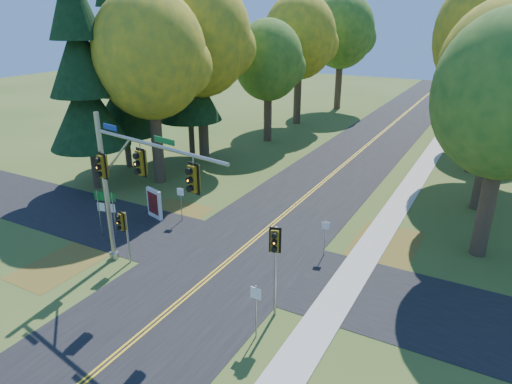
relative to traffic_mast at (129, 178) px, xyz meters
The scene contains 30 objects.
ground 6.36m from the traffic_mast, 25.91° to the left, with size 160.00×160.00×0.00m, color #344C1A.
road_main 6.35m from the traffic_mast, 25.91° to the left, with size 8.00×160.00×0.02m, color black.
road_cross 7.14m from the traffic_mast, 46.91° to the left, with size 60.00×6.00×0.02m, color black.
centerline_left 6.28m from the traffic_mast, 26.58° to the left, with size 0.10×160.00×0.01m, color gold.
centerline_right 6.39m from the traffic_mast, 25.26° to the left, with size 0.10×160.00×0.01m, color gold.
sidewalk_east 11.00m from the traffic_mast, ahead, with size 1.60×160.00×0.06m, color #9E998E.
leaf_patch_w_near 8.21m from the traffic_mast, 118.45° to the left, with size 4.00×6.00×0.00m, color brown.
leaf_patch_e 13.76m from the traffic_mast, 36.85° to the left, with size 3.50×8.00×0.00m, color brown.
leaf_patch_w_far 6.64m from the traffic_mast, 161.85° to the right, with size 3.00×5.00×0.00m, color brown.
tree_w_a 14.17m from the traffic_mast, 124.87° to the left, with size 8.00×8.00×14.15m.
tree_e_a 18.59m from the traffic_mast, 34.84° to the left, with size 7.20×7.20×12.73m.
tree_w_b 20.47m from the traffic_mast, 114.79° to the left, with size 8.60×8.60×15.38m.
tree_e_b 22.79m from the traffic_mast, 50.14° to the left, with size 7.60×7.60×13.33m.
tree_w_c 26.99m from the traffic_mast, 103.16° to the left, with size 6.80×6.80×11.91m.
tree_e_c 29.17m from the traffic_mast, 62.30° to the left, with size 8.80×8.80×15.79m.
tree_w_d 35.80m from the traffic_mast, 100.88° to the left, with size 8.20×8.20×14.56m.
tree_e_d 36.93m from the traffic_mast, 69.82° to the left, with size 7.00×7.00×12.32m.
tree_w_e 46.35m from the traffic_mast, 96.85° to the left, with size 8.40×8.40×14.97m.
tree_e_e 47.51m from the traffic_mast, 72.92° to the left, with size 7.80×7.80×13.74m.
pine_a 14.07m from the traffic_mast, 145.30° to the left, with size 5.60×5.60×19.48m.
pine_b 18.11m from the traffic_mast, 134.78° to the left, with size 5.60×5.60×17.31m.
pine_c 20.61m from the traffic_mast, 118.45° to the left, with size 5.60×5.60×20.56m.
traffic_mast is the anchor object (origin of this frame).
east_signal_pole 7.89m from the traffic_mast, ahead, with size 0.49×0.58×4.31m.
ped_signal_pole 3.11m from the traffic_mast, 162.49° to the left, with size 0.46×0.54×2.96m.
route_sign_cluster 5.67m from the traffic_mast, 152.75° to the left, with size 1.31×0.36×2.86m.
info_kiosk 7.81m from the traffic_mast, 123.25° to the left, with size 1.40×0.60×1.95m.
reg_sign_e_north 10.47m from the traffic_mast, 38.89° to the left, with size 0.39×0.11×2.06m.
reg_sign_e_south 8.50m from the traffic_mast, 11.19° to the right, with size 0.46×0.07×2.42m.
reg_sign_w 7.20m from the traffic_mast, 107.08° to the left, with size 0.43×0.12×2.27m.
Camera 1 is at (11.48, -16.40, 12.26)m, focal length 32.00 mm.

